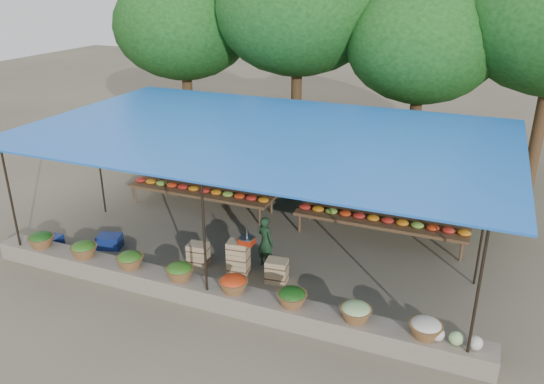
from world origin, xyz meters
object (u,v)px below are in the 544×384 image
at_px(vendor_seated, 265,242).
at_px(blue_crate_front, 110,241).
at_px(weighing_scale, 247,240).
at_px(blue_crate_back, 51,241).
at_px(crate_counter, 237,260).

bearing_deg(vendor_seated, blue_crate_front, 32.34).
height_order(vendor_seated, blue_crate_front, vendor_seated).
xyz_separation_m(weighing_scale, blue_crate_front, (-3.58, -0.12, -0.69)).
bearing_deg(blue_crate_back, weighing_scale, 6.45).
relative_size(blue_crate_front, blue_crate_back, 1.06).
height_order(crate_counter, blue_crate_front, crate_counter).
bearing_deg(blue_crate_front, weighing_scale, -14.69).
bearing_deg(blue_crate_back, crate_counter, 6.85).
height_order(crate_counter, blue_crate_back, crate_counter).
xyz_separation_m(weighing_scale, blue_crate_back, (-4.89, -0.64, -0.70)).
height_order(weighing_scale, blue_crate_back, weighing_scale).
xyz_separation_m(crate_counter, weighing_scale, (0.25, 0.00, 0.54)).
distance_m(weighing_scale, blue_crate_back, 4.98).
bearing_deg(vendor_seated, crate_counter, 71.65).
xyz_separation_m(weighing_scale, vendor_seated, (0.20, 0.51, -0.25)).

